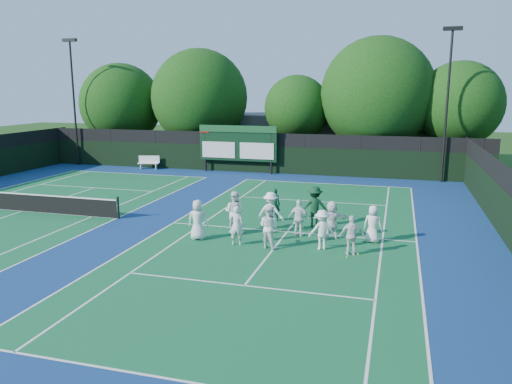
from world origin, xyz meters
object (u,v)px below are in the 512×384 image
(scoreboard, at_px, (238,144))
(tennis_net, at_px, (22,202))
(coach_left, at_px, (274,205))
(bench, at_px, (149,162))

(scoreboard, bearing_deg, tennis_net, -115.60)
(coach_left, bearing_deg, bench, -57.69)
(tennis_net, distance_m, bench, 14.38)
(scoreboard, bearing_deg, bench, -178.35)
(tennis_net, bearing_deg, bench, 91.30)
(scoreboard, distance_m, bench, 7.50)
(bench, bearing_deg, tennis_net, -88.70)
(scoreboard, xyz_separation_m, bench, (-7.31, -0.21, -1.63))
(tennis_net, height_order, bench, tennis_net)
(tennis_net, height_order, coach_left, coach_left)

